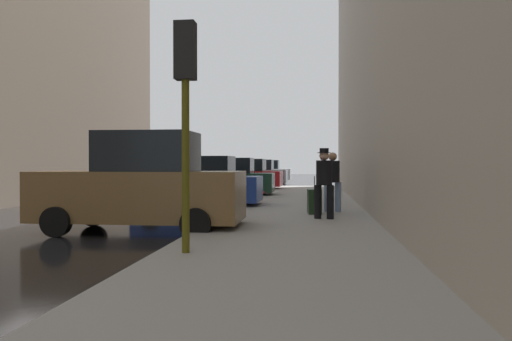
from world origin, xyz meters
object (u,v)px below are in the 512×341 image
object	(u,v)px
parked_dark_green_sedan	(228,179)
traffic_light	(186,86)
parked_red_hatchback	(245,176)
parked_silver_sedan	(265,172)
rolling_suitcase	(314,201)
parked_bronze_suv	(142,186)
pedestrian_with_beanie	(324,175)
pedestrian_in_jeans	(333,179)
pedestrian_with_fedora	(324,180)
parked_blue_sedan	(200,184)
fire_hydrant	(259,191)
parked_gray_coupe	(256,174)

from	to	relation	value
parked_dark_green_sedan	traffic_light	size ratio (longest dim) A/B	1.17
parked_dark_green_sedan	parked_red_hatchback	world-z (taller)	same
parked_silver_sedan	rolling_suitcase	xyz separation A→B (m)	(3.86, -25.25, -0.36)
parked_bronze_suv	rolling_suitcase	world-z (taller)	parked_bronze_suv
parked_red_hatchback	pedestrian_with_beanie	distance (m)	10.78
pedestrian_in_jeans	pedestrian_with_fedora	size ratio (longest dim) A/B	0.96
parked_blue_sedan	fire_hydrant	distance (m)	2.67
parked_blue_sedan	parked_red_hatchback	distance (m)	11.22
pedestrian_with_fedora	rolling_suitcase	bearing A→B (deg)	100.64
parked_bronze_suv	parked_silver_sedan	size ratio (longest dim) A/B	1.10
parked_bronze_suv	pedestrian_with_fedora	xyz separation A→B (m)	(4.10, 1.81, 0.10)
parked_red_hatchback	pedestrian_with_fedora	distance (m)	15.72
parked_bronze_suv	parked_red_hatchback	distance (m)	16.98
traffic_light	rolling_suitcase	size ratio (longest dim) A/B	3.46
parked_red_hatchback	pedestrian_in_jeans	xyz separation A→B (m)	(4.39, -13.29, 0.26)
parked_bronze_suv	traffic_light	size ratio (longest dim) A/B	1.28
pedestrian_with_beanie	parked_silver_sedan	bearing A→B (deg)	101.15
parked_bronze_suv	parked_gray_coupe	distance (m)	22.59
fire_hydrant	pedestrian_with_fedora	size ratio (longest dim) A/B	0.40
parked_silver_sedan	parked_blue_sedan	bearing A→B (deg)	-90.00
parked_dark_green_sedan	rolling_suitcase	world-z (taller)	parked_dark_green_sedan
parked_blue_sedan	parked_silver_sedan	xyz separation A→B (m)	(0.00, 22.56, 0.00)
parked_dark_green_sedan	pedestrian_with_fedora	distance (m)	10.40
parked_bronze_suv	pedestrian_in_jeans	xyz separation A→B (m)	(4.39, 3.69, 0.07)
fire_hydrant	pedestrian_in_jeans	size ratio (longest dim) A/B	0.41
parked_dark_green_sedan	pedestrian_in_jeans	distance (m)	8.84
parked_blue_sedan	parked_gray_coupe	distance (m)	16.82
parked_dark_green_sedan	fire_hydrant	size ratio (longest dim) A/B	5.98
parked_bronze_suv	fire_hydrant	xyz separation A→B (m)	(1.80, 7.70, -0.54)
parked_blue_sedan	fire_hydrant	world-z (taller)	parked_blue_sedan
pedestrian_in_jeans	pedestrian_with_fedora	bearing A→B (deg)	-98.55
traffic_light	pedestrian_in_jeans	distance (m)	7.54
traffic_light	pedestrian_with_beanie	size ratio (longest dim) A/B	2.03
fire_hydrant	pedestrian_with_beanie	bearing A→B (deg)	-15.15
fire_hydrant	pedestrian_with_fedora	xyz separation A→B (m)	(2.30, -5.90, 0.64)
parked_gray_coupe	parked_silver_sedan	size ratio (longest dim) A/B	1.01
parked_silver_sedan	rolling_suitcase	size ratio (longest dim) A/B	4.05
parked_dark_green_sedan	parked_bronze_suv	bearing A→B (deg)	-90.00
traffic_light	parked_dark_green_sedan	bearing A→B (deg)	97.25
parked_bronze_suv	pedestrian_in_jeans	size ratio (longest dim) A/B	2.70
parked_silver_sedan	pedestrian_with_beanie	world-z (taller)	pedestrian_with_beanie
parked_dark_green_sedan	pedestrian_with_beanie	world-z (taller)	pedestrian_with_beanie
fire_hydrant	parked_red_hatchback	bearing A→B (deg)	101.00
parked_bronze_suv	rolling_suitcase	size ratio (longest dim) A/B	4.44
traffic_light	pedestrian_with_fedora	distance (m)	5.74
fire_hydrant	pedestrian_with_beanie	distance (m)	2.56
fire_hydrant	rolling_suitcase	xyz separation A→B (m)	(2.06, -4.62, -0.01)
parked_gray_coupe	parked_blue_sedan	bearing A→B (deg)	-90.00
parked_dark_green_sedan	parked_gray_coupe	size ratio (longest dim) A/B	0.99
fire_hydrant	pedestrian_with_fedora	distance (m)	6.36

